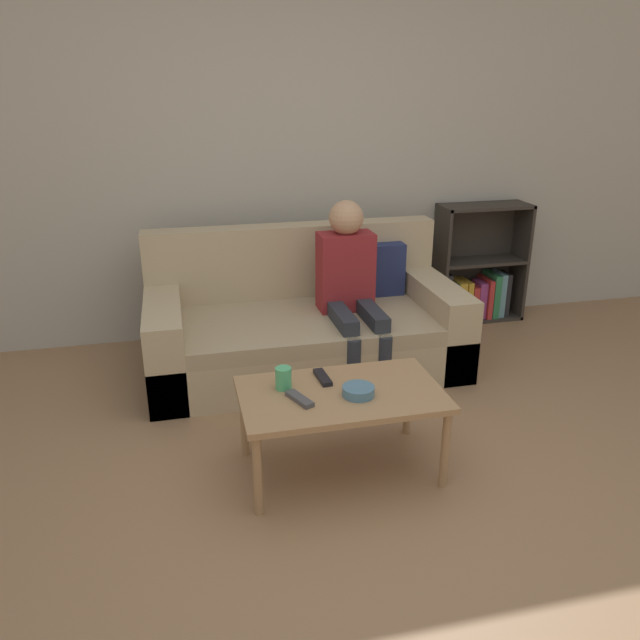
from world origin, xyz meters
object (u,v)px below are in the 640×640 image
Objects in this scene: bookshelf at (475,277)px; person_adult at (349,277)px; coffee_table at (341,400)px; tv_remote_0 at (323,377)px; couch at (304,326)px; snack_bowl at (358,391)px; cup_near at (283,378)px; tv_remote_1 at (300,399)px.

person_adult is (-1.22, -0.66, 0.28)m from bookshelf.
tv_remote_0 reaches higher than coffee_table.
couch reaches higher than snack_bowl.
couch is 18.62× the size of cup_near.
tv_remote_0 is (-0.05, 0.14, 0.06)m from coffee_table.
tv_remote_0 is 0.99× the size of tv_remote_1.
tv_remote_1 is at bearing 177.96° from snack_bowl.
snack_bowl is (-0.29, -1.17, -0.17)m from person_adult.
person_adult reaches higher than bookshelf.
bookshelf is 2.49m from cup_near.
tv_remote_1 is (-0.56, -1.16, -0.18)m from person_adult.
tv_remote_1 is (-0.15, -0.19, 0.00)m from tv_remote_0.
couch is at bearing 158.06° from person_adult.
couch is 1.31m from tv_remote_1.
couch is 1.10m from tv_remote_0.
coffee_table is 0.11m from snack_bowl.
cup_near is (-0.61, -1.03, -0.14)m from person_adult.
cup_near is at bearing -137.43° from bookshelf.
tv_remote_0 is (0.20, 0.05, -0.04)m from cup_near.
tv_remote_1 is at bearing -71.06° from cup_near.
couch is 13.28× the size of snack_bowl.
person_adult is 10.23× the size of cup_near.
person_adult is 1.31m from tv_remote_1.
couch is at bearing 86.07° from coffee_table.
person_adult is at bearing 41.54° from tv_remote_1.
coffee_table is 5.49× the size of tv_remote_0.
tv_remote_1 is at bearing -116.38° from person_adult.
couch is 1.59m from bookshelf.
couch reaches higher than coffee_table.
bookshelf reaches higher than tv_remote_0.
tv_remote_0 and tv_remote_1 have the same top height.
person_adult reaches higher than couch.
coffee_table is 0.29m from cup_near.
cup_near reaches higher than tv_remote_0.
couch is 2.18× the size of bookshelf.
tv_remote_0 is 0.24m from tv_remote_1.
tv_remote_1 is at bearing -168.04° from coffee_table.
bookshelf is at bearing 42.57° from cup_near.
snack_bowl is (0.28, -0.01, 0.01)m from tv_remote_1.
person_adult reaches higher than tv_remote_0.
coffee_table is 0.22m from tv_remote_1.
person_adult is (0.27, -0.11, 0.35)m from couch.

